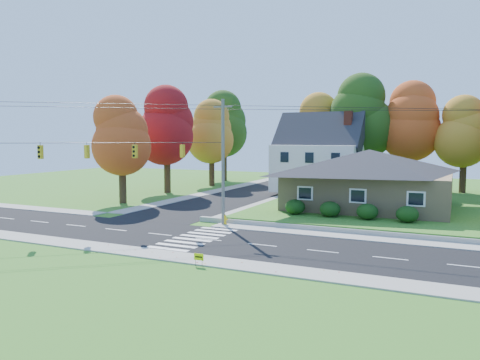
{
  "coord_description": "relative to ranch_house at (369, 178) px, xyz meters",
  "views": [
    {
      "loc": [
        15.27,
        -27.73,
        7.0
      ],
      "look_at": [
        -1.32,
        8.0,
        3.41
      ],
      "focal_mm": 35.0,
      "sensor_mm": 36.0,
      "label": 1
    }
  ],
  "objects": [
    {
      "name": "fire_hydrant",
      "position": [
        -9.39,
        -10.74,
        -2.85
      ],
      "size": [
        0.49,
        0.39,
        0.87
      ],
      "color": "yellow",
      "rests_on": "ground"
    },
    {
      "name": "road_cross",
      "position": [
        -16.0,
        10.0,
        -3.25
      ],
      "size": [
        8.0,
        44.0,
        0.02
      ],
      "primitive_type": "cube",
      "color": "black",
      "rests_on": "ground"
    },
    {
      "name": "colonial_house",
      "position": [
        -7.96,
        12.0,
        1.32
      ],
      "size": [
        10.4,
        8.4,
        9.6
      ],
      "color": "silver",
      "rests_on": "lawn"
    },
    {
      "name": "ground",
      "position": [
        -8.0,
        -16.0,
        -3.27
      ],
      "size": [
        120.0,
        120.0,
        0.0
      ],
      "primitive_type": "plane",
      "color": "#3D7923"
    },
    {
      "name": "tree_west_0",
      "position": [
        -25.0,
        -4.0,
        3.89
      ],
      "size": [
        6.16,
        6.16,
        11.47
      ],
      "color": "#3F2A19",
      "rests_on": "ground"
    },
    {
      "name": "white_car",
      "position": [
        -15.06,
        19.78,
        -2.53
      ],
      "size": [
        2.64,
        4.6,
        1.43
      ],
      "primitive_type": "imported",
      "rotation": [
        0.0,
        0.0,
        -0.27
      ],
      "color": "#AFB0BF",
      "rests_on": "road_cross"
    },
    {
      "name": "tree_lot_2",
      "position": [
        2.0,
        18.0,
        5.7
      ],
      "size": [
        7.28,
        7.28,
        13.56
      ],
      "color": "#3F2A19",
      "rests_on": "lawn"
    },
    {
      "name": "tree_lot_0",
      "position": [
        -10.0,
        18.0,
        5.04
      ],
      "size": [
        6.72,
        6.72,
        12.51
      ],
      "color": "#3F2A19",
      "rests_on": "lawn"
    },
    {
      "name": "traffic_infrastructure",
      "position": [
        -8.15,
        -14.65,
        1.88
      ],
      "size": [
        38.1,
        10.66,
        10.0
      ],
      "color": "#666059",
      "rests_on": "ground"
    },
    {
      "name": "hedge_row",
      "position": [
        -0.5,
        -6.2,
        -2.13
      ],
      "size": [
        10.7,
        1.7,
        1.27
      ],
      "color": "#163A10",
      "rests_on": "lawn"
    },
    {
      "name": "sidewalk_north",
      "position": [
        -8.0,
        -11.0,
        -3.23
      ],
      "size": [
        90.0,
        2.0,
        0.08
      ],
      "primitive_type": "cube",
      "color": "#9C9A90",
      "rests_on": "ground"
    },
    {
      "name": "sidewalk_south",
      "position": [
        -8.0,
        -21.0,
        -3.23
      ],
      "size": [
        90.0,
        2.0,
        0.08
      ],
      "primitive_type": "cube",
      "color": "#9C9A90",
      "rests_on": "ground"
    },
    {
      "name": "lawn",
      "position": [
        5.0,
        5.0,
        -3.02
      ],
      "size": [
        30.0,
        30.0,
        0.5
      ],
      "primitive_type": "cube",
      "color": "#3D7923",
      "rests_on": "ground"
    },
    {
      "name": "road_main",
      "position": [
        -8.0,
        -16.0,
        -3.26
      ],
      "size": [
        90.0,
        8.0,
        0.02
      ],
      "primitive_type": "cube",
      "color": "black",
      "rests_on": "ground"
    },
    {
      "name": "tree_lot_1",
      "position": [
        -4.0,
        17.0,
        6.35
      ],
      "size": [
        7.84,
        7.84,
        14.6
      ],
      "color": "#3F2A19",
      "rests_on": "lawn"
    },
    {
      "name": "ranch_house",
      "position": [
        0.0,
        0.0,
        0.0
      ],
      "size": [
        14.6,
        10.6,
        5.4
      ],
      "color": "tan",
      "rests_on": "lawn"
    },
    {
      "name": "tree_west_3",
      "position": [
        -27.0,
        24.0,
        5.85
      ],
      "size": [
        7.84,
        7.84,
        14.6
      ],
      "color": "#3F2A19",
      "rests_on": "ground"
    },
    {
      "name": "tree_lot_3",
      "position": [
        8.0,
        17.0,
        4.39
      ],
      "size": [
        6.16,
        6.16,
        11.47
      ],
      "color": "#3F2A19",
      "rests_on": "lawn"
    },
    {
      "name": "tree_west_1",
      "position": [
        -26.0,
        6.0,
        5.2
      ],
      "size": [
        7.28,
        7.28,
        13.56
      ],
      "color": "#3F2A19",
      "rests_on": "ground"
    },
    {
      "name": "tree_west_2",
      "position": [
        -25.0,
        16.0,
        4.54
      ],
      "size": [
        6.72,
        6.72,
        12.51
      ],
      "color": "#3F2A19",
      "rests_on": "ground"
    },
    {
      "name": "yard_sign",
      "position": [
        -5.27,
        -22.05,
        -2.77
      ],
      "size": [
        0.56,
        0.07,
        0.7
      ],
      "color": "black",
      "rests_on": "ground"
    }
  ]
}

